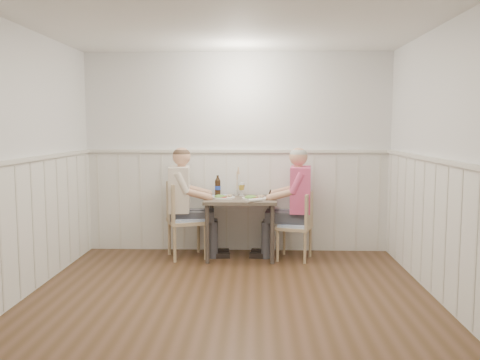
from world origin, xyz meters
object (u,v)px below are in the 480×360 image
(man_in_pink, at_px, (297,211))
(diner_cream, at_px, (183,211))
(dining_table, at_px, (241,207))
(beer_bottle, at_px, (218,187))
(chair_right, at_px, (299,224))
(grass_vase, at_px, (236,182))
(chair_left, at_px, (182,217))

(man_in_pink, relative_size, diner_cream, 1.00)
(dining_table, relative_size, beer_bottle, 3.33)
(man_in_pink, bearing_deg, chair_right, -81.82)
(man_in_pink, xyz_separation_m, beer_bottle, (-1.00, 0.23, 0.28))
(grass_vase, bearing_deg, beer_bottle, -172.56)
(dining_table, bearing_deg, diner_cream, 178.99)
(dining_table, distance_m, grass_vase, 0.40)
(chair_right, xyz_separation_m, man_in_pink, (-0.02, 0.10, 0.14))
(man_in_pink, distance_m, diner_cream, 1.42)
(chair_left, bearing_deg, chair_right, -1.91)
(chair_right, xyz_separation_m, chair_left, (-1.44, 0.05, 0.06))
(dining_table, relative_size, chair_left, 0.93)
(chair_right, bearing_deg, grass_vase, 155.22)
(chair_right, distance_m, diner_cream, 1.45)
(beer_bottle, bearing_deg, dining_table, -38.68)
(dining_table, bearing_deg, beer_bottle, 141.32)
(man_in_pink, relative_size, grass_vase, 3.62)
(dining_table, distance_m, chair_right, 0.75)
(chair_right, height_order, grass_vase, grass_vase)
(chair_left, distance_m, beer_bottle, 0.62)
(dining_table, height_order, man_in_pink, man_in_pink)
(chair_left, distance_m, grass_vase, 0.84)
(dining_table, bearing_deg, man_in_pink, 1.38)
(man_in_pink, relative_size, beer_bottle, 5.31)
(diner_cream, distance_m, beer_bottle, 0.55)
(chair_right, relative_size, man_in_pink, 0.59)
(beer_bottle, xyz_separation_m, grass_vase, (0.24, 0.03, 0.06))
(dining_table, height_order, grass_vase, grass_vase)
(chair_right, bearing_deg, chair_left, 178.09)
(grass_vase, bearing_deg, diner_cream, -158.35)
(diner_cream, height_order, grass_vase, diner_cream)
(beer_bottle, bearing_deg, man_in_pink, -12.64)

